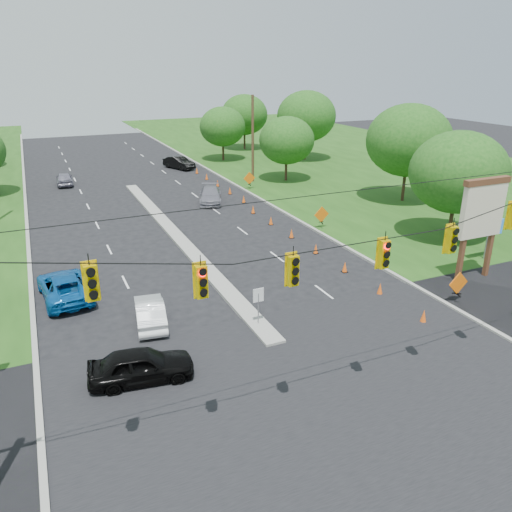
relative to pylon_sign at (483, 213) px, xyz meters
name	(u,v)px	position (x,y,z in m)	size (l,w,h in m)	color
ground	(322,396)	(-14.31, -6.20, -4.00)	(160.00, 160.00, 0.00)	black
grass_right	(482,197)	(15.69, 13.80, -4.00)	(40.00, 160.00, 0.06)	#1E4714
cross_street	(322,396)	(-14.31, -6.20, -4.00)	(160.00, 14.00, 0.02)	black
curb_left	(27,220)	(-24.41, 23.80, -4.00)	(0.25, 110.00, 0.16)	gray
curb_right	(251,195)	(-4.21, 23.80, -4.00)	(0.25, 110.00, 0.16)	gray
median	(176,236)	(-14.31, 14.80, -4.00)	(1.00, 34.00, 0.18)	gray
median_sign	(258,300)	(-14.31, -0.20, -2.54)	(0.55, 0.06, 2.05)	gray
signal_span	(343,291)	(-14.37, -7.20, 0.97)	(25.60, 0.32, 9.00)	#422D1C
utility_pole_far_right	(253,140)	(-1.81, 28.80, 0.50)	(0.28, 0.28, 9.00)	#422D1C
pylon_sign	(483,213)	(0.00, 0.00, 0.00)	(5.90, 2.30, 6.12)	#59331E
cone_0	(424,316)	(-6.64, -3.20, -3.65)	(0.32, 0.32, 0.70)	#F15A14
cone_1	(380,289)	(-6.64, 0.30, -3.65)	(0.32, 0.32, 0.70)	#F15A14
cone_2	(345,267)	(-6.64, 3.80, -3.65)	(0.32, 0.32, 0.70)	#F15A14
cone_3	(316,249)	(-6.64, 7.30, -3.65)	(0.32, 0.32, 0.70)	#F15A14
cone_4	(292,233)	(-6.64, 10.80, -3.65)	(0.32, 0.32, 0.70)	#F15A14
cone_5	(271,220)	(-6.64, 14.30, -3.65)	(0.32, 0.32, 0.70)	#F15A14
cone_6	(253,209)	(-6.64, 17.80, -3.65)	(0.32, 0.32, 0.70)	#F15A14
cone_7	(244,199)	(-6.04, 21.30, -3.65)	(0.32, 0.32, 0.70)	#F15A14
cone_8	(230,191)	(-6.04, 24.80, -3.65)	(0.32, 0.32, 0.70)	#F15A14
cone_9	(218,183)	(-6.04, 28.30, -3.65)	(0.32, 0.32, 0.70)	#F15A14
cone_10	(207,177)	(-6.04, 31.80, -3.65)	(0.32, 0.32, 0.70)	#F15A14
cone_11	(197,171)	(-6.04, 35.30, -3.65)	(0.32, 0.32, 0.70)	#F15A14
cone_12	(188,165)	(-6.04, 38.80, -3.65)	(0.32, 0.32, 0.70)	#F15A14
cone_13	(180,160)	(-6.04, 42.30, -3.65)	(0.32, 0.32, 0.70)	#F15A14
work_sign_0	(458,284)	(-3.51, -2.20, -2.91)	(1.27, 0.58, 1.37)	black
work_sign_1	(321,215)	(-3.51, 11.80, -2.91)	(1.27, 0.58, 1.37)	black
work_sign_2	(249,179)	(-3.51, 25.80, -2.91)	(1.27, 0.58, 1.37)	black
tree_7	(458,172)	(3.69, 5.80, 0.96)	(6.72, 6.72, 7.84)	black
tree_8	(409,140)	(7.69, 15.80, 1.58)	(7.56, 7.56, 8.82)	black
tree_9	(287,140)	(1.69, 27.80, 0.34)	(5.88, 5.88, 6.86)	black
tree_10	(306,116)	(9.69, 37.80, 1.58)	(7.56, 7.56, 8.82)	black
tree_11	(244,115)	(5.69, 48.80, 0.96)	(6.72, 6.72, 7.84)	black
tree_12	(223,127)	(-0.31, 41.80, 0.34)	(5.88, 5.88, 6.86)	black
black_sedan	(141,365)	(-20.48, -2.32, -3.28)	(1.69, 4.21, 1.44)	black
white_sedan	(150,312)	(-19.07, 2.25, -3.35)	(1.37, 3.92, 1.29)	white
blue_pickup	(64,286)	(-22.69, 7.01, -3.28)	(2.39, 5.19, 1.44)	#0B55A2
silver_car_far	(210,195)	(-8.79, 22.67, -3.31)	(1.95, 4.79, 1.39)	gray
silver_car_oncoming	(64,179)	(-20.49, 35.47, -3.32)	(1.60, 3.98, 1.36)	gray
dark_car_receding	(179,163)	(-7.12, 38.88, -3.26)	(1.56, 4.48, 1.48)	black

